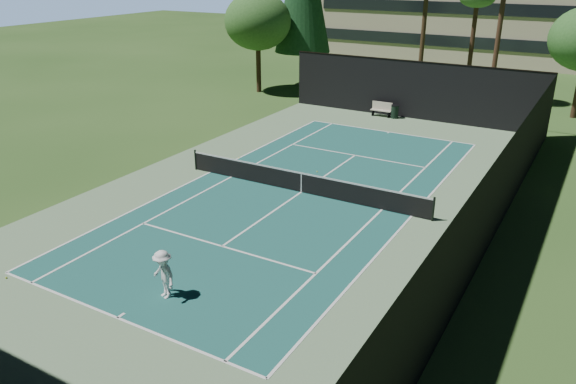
% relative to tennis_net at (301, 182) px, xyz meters
% --- Properties ---
extents(ground, '(160.00, 160.00, 0.00)m').
position_rel_tennis_net_xyz_m(ground, '(0.00, 0.00, -0.56)').
color(ground, '#2E511E').
rests_on(ground, ground).
extents(apron_slab, '(18.00, 32.00, 0.01)m').
position_rel_tennis_net_xyz_m(apron_slab, '(0.00, 0.00, -0.55)').
color(apron_slab, '#688B61').
rests_on(apron_slab, ground).
extents(court_surface, '(10.97, 23.77, 0.01)m').
position_rel_tennis_net_xyz_m(court_surface, '(0.00, 0.00, -0.55)').
color(court_surface, '#1C5A53').
rests_on(court_surface, ground).
extents(court_lines, '(11.07, 23.87, 0.01)m').
position_rel_tennis_net_xyz_m(court_lines, '(0.00, 0.00, -0.54)').
color(court_lines, white).
rests_on(court_lines, ground).
extents(tennis_net, '(12.90, 0.10, 1.10)m').
position_rel_tennis_net_xyz_m(tennis_net, '(0.00, 0.00, 0.00)').
color(tennis_net, black).
rests_on(tennis_net, ground).
extents(fence, '(18.04, 32.05, 4.03)m').
position_rel_tennis_net_xyz_m(fence, '(0.00, 0.06, 1.45)').
color(fence, black).
rests_on(fence, ground).
extents(player, '(1.25, 0.95, 1.71)m').
position_rel_tennis_net_xyz_m(player, '(0.48, -10.20, 0.30)').
color(player, white).
rests_on(player, ground).
extents(tennis_ball_a, '(0.07, 0.07, 0.07)m').
position_rel_tennis_net_xyz_m(tennis_ball_a, '(-5.13, -12.12, -0.52)').
color(tennis_ball_a, '#C1DC32').
rests_on(tennis_ball_a, ground).
extents(tennis_ball_b, '(0.07, 0.07, 0.07)m').
position_rel_tennis_net_xyz_m(tennis_ball_b, '(-1.53, 0.73, -0.52)').
color(tennis_ball_b, '#B5D530').
rests_on(tennis_ball_b, ground).
extents(tennis_ball_c, '(0.07, 0.07, 0.07)m').
position_rel_tennis_net_xyz_m(tennis_ball_c, '(-0.61, 2.86, -0.52)').
color(tennis_ball_c, '#E4F637').
rests_on(tennis_ball_c, ground).
extents(tennis_ball_d, '(0.07, 0.07, 0.07)m').
position_rel_tennis_net_xyz_m(tennis_ball_d, '(-5.50, 2.69, -0.52)').
color(tennis_ball_d, yellow).
rests_on(tennis_ball_d, ground).
extents(park_bench, '(1.50, 0.45, 1.02)m').
position_rel_tennis_net_xyz_m(park_bench, '(-1.95, 15.47, -0.01)').
color(park_bench, beige).
rests_on(park_bench, ground).
extents(trash_bin, '(0.56, 0.56, 0.95)m').
position_rel_tennis_net_xyz_m(trash_bin, '(-0.95, 15.43, -0.08)').
color(trash_bin, black).
rests_on(trash_bin, ground).
extents(palm_b, '(2.80, 2.80, 8.42)m').
position_rel_tennis_net_xyz_m(palm_b, '(1.50, 26.00, 6.80)').
color(palm_b, '#442B1D').
rests_on(palm_b, ground).
extents(decid_tree_c, '(5.44, 5.44, 8.09)m').
position_rel_tennis_net_xyz_m(decid_tree_c, '(-14.00, 18.00, 5.21)').
color(decid_tree_c, '#452E1D').
rests_on(decid_tree_c, ground).
extents(campus_building, '(40.50, 12.50, 8.30)m').
position_rel_tennis_net_xyz_m(campus_building, '(0.00, 45.98, 3.65)').
color(campus_building, beige).
rests_on(campus_building, ground).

